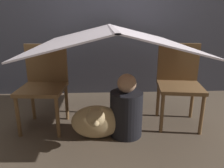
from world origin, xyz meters
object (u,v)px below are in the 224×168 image
(chair_left, at_px, (44,82))
(dog, at_px, (96,121))
(chair_right, at_px, (179,80))
(person_front, at_px, (126,110))

(chair_left, distance_m, dog, 0.69)
(chair_left, relative_size, chair_right, 1.00)
(chair_left, bearing_deg, person_front, -13.42)
(person_front, bearing_deg, dog, -164.85)
(chair_left, xyz_separation_m, person_front, (0.82, -0.26, -0.21))
(person_front, bearing_deg, chair_right, 23.99)
(chair_left, distance_m, chair_right, 1.40)
(chair_right, xyz_separation_m, dog, (-0.86, -0.33, -0.28))
(person_front, height_order, dog, person_front)
(chair_left, distance_m, person_front, 0.88)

